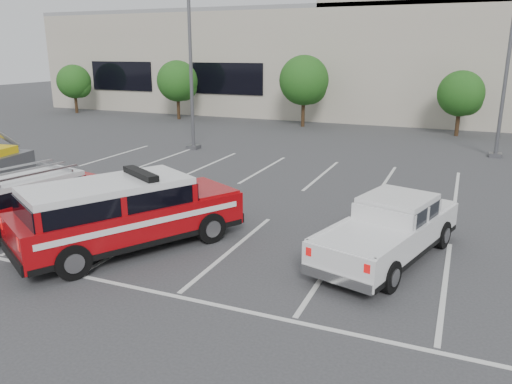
% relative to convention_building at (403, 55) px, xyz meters
% --- Properties ---
extents(ground, '(120.00, 120.00, 0.00)m').
position_rel_convention_building_xyz_m(ground, '(-0.18, -31.86, -4.72)').
color(ground, '#363638').
rests_on(ground, ground).
extents(stall_markings, '(23.00, 15.00, 0.01)m').
position_rel_convention_building_xyz_m(stall_markings, '(-0.18, -27.36, -4.71)').
color(stall_markings, silver).
rests_on(stall_markings, ground).
extents(convention_building, '(60.00, 16.99, 13.20)m').
position_rel_convention_building_xyz_m(convention_building, '(0.00, 0.00, 0.00)').
color(convention_building, '#BBB19E').
rests_on(convention_building, ground).
extents(tree_far_left, '(2.77, 2.77, 3.99)m').
position_rel_convention_building_xyz_m(tree_far_left, '(-25.09, -9.82, -2.22)').
color(tree_far_left, '#3F2B19').
rests_on(tree_far_left, ground).
extents(tree_left, '(3.07, 3.07, 4.42)m').
position_rel_convention_building_xyz_m(tree_left, '(-15.09, -9.82, -1.95)').
color(tree_left, '#3F2B19').
rests_on(tree_left, ground).
extents(tree_mid_left, '(3.37, 3.37, 4.85)m').
position_rel_convention_building_xyz_m(tree_mid_left, '(-5.09, -9.82, -1.68)').
color(tree_mid_left, '#3F2B19').
rests_on(tree_mid_left, ground).
extents(tree_mid_right, '(2.77, 2.77, 3.99)m').
position_rel_convention_building_xyz_m(tree_mid_right, '(4.91, -9.82, -2.22)').
color(tree_mid_right, '#3F2B19').
rests_on(tree_mid_right, ground).
extents(light_pole_left, '(0.90, 0.60, 10.24)m').
position_rel_convention_building_xyz_m(light_pole_left, '(-8.18, -19.86, 0.47)').
color(light_pole_left, '#59595E').
rests_on(light_pole_left, ground).
extents(light_pole_mid, '(0.90, 0.60, 10.24)m').
position_rel_convention_building_xyz_m(light_pole_mid, '(6.82, -15.86, 0.47)').
color(light_pole_mid, '#59595E').
rests_on(light_pole_mid, ground).
extents(fire_chief_suv, '(4.82, 6.22, 2.09)m').
position_rel_convention_building_xyz_m(fire_chief_suv, '(-2.84, -32.83, -3.87)').
color(fire_chief_suv, '#95070B').
rests_on(fire_chief_suv, ground).
extents(white_pickup, '(3.15, 5.47, 1.59)m').
position_rel_convention_building_xyz_m(white_pickup, '(3.76, -30.81, -4.09)').
color(white_pickup, silver).
rests_on(white_pickup, ground).
extents(ladder_suv, '(2.77, 4.91, 1.82)m').
position_rel_convention_building_xyz_m(ladder_suv, '(-6.44, -32.41, -3.99)').
color(ladder_suv, '#95070B').
rests_on(ladder_suv, ground).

